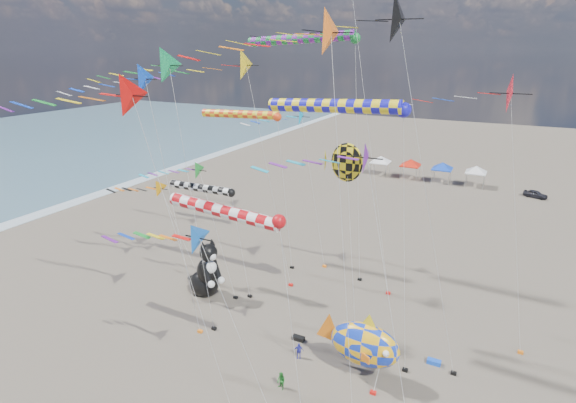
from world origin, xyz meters
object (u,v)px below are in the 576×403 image
(fish_inflatable, at_px, (364,344))
(child_green, at_px, (281,381))
(cat_inflatable, at_px, (206,267))
(parked_car, at_px, (536,194))
(child_blue, at_px, (299,351))

(fish_inflatable, height_order, child_green, fish_inflatable)
(cat_inflatable, height_order, fish_inflatable, cat_inflatable)
(fish_inflatable, xyz_separation_m, parked_car, (10.69, 47.36, -2.09))
(fish_inflatable, height_order, parked_car, fish_inflatable)
(child_green, distance_m, child_blue, 3.23)
(fish_inflatable, height_order, child_blue, fish_inflatable)
(child_blue, distance_m, parked_car, 49.70)
(cat_inflatable, xyz_separation_m, fish_inflatable, (15.25, -4.12, -0.06))
(fish_inflatable, bearing_deg, child_green, -143.21)
(cat_inflatable, height_order, child_green, cat_inflatable)
(parked_car, bearing_deg, child_blue, -178.33)
(fish_inflatable, distance_m, child_green, 5.66)
(child_blue, height_order, parked_car, child_blue)
(fish_inflatable, distance_m, parked_car, 48.60)
(cat_inflatable, xyz_separation_m, parked_car, (25.94, 43.24, -2.15))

